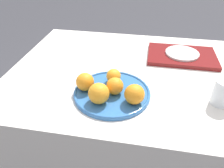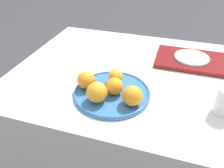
{
  "view_description": "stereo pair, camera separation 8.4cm",
  "coord_description": "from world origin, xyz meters",
  "px_view_note": "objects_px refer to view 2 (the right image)",
  "views": [
    {
      "loc": [
        -0.04,
        -0.87,
        1.27
      ],
      "look_at": [
        -0.16,
        -0.2,
        0.79
      ],
      "focal_mm": 35.0,
      "sensor_mm": 36.0,
      "label": 1
    },
    {
      "loc": [
        0.04,
        -0.85,
        1.27
      ],
      "look_at": [
        -0.16,
        -0.2,
        0.79
      ],
      "focal_mm": 35.0,
      "sensor_mm": 36.0,
      "label": 2
    }
  ],
  "objects_px": {
    "orange_1": "(115,86)",
    "orange_4": "(132,96)",
    "side_plate": "(192,57)",
    "fruit_platter": "(112,92)",
    "orange_3": "(86,80)",
    "serving_tray": "(191,60)",
    "orange_2": "(97,92)",
    "orange_0": "(116,76)"
  },
  "relations": [
    {
      "from": "orange_2",
      "to": "side_plate",
      "type": "relative_size",
      "value": 0.47
    },
    {
      "from": "orange_1",
      "to": "side_plate",
      "type": "distance_m",
      "value": 0.47
    },
    {
      "from": "orange_2",
      "to": "serving_tray",
      "type": "distance_m",
      "value": 0.55
    },
    {
      "from": "orange_4",
      "to": "serving_tray",
      "type": "xyz_separation_m",
      "value": [
        0.2,
        0.42,
        -0.04
      ]
    },
    {
      "from": "orange_4",
      "to": "side_plate",
      "type": "distance_m",
      "value": 0.46
    },
    {
      "from": "orange_0",
      "to": "orange_4",
      "type": "bearing_deg",
      "value": -50.36
    },
    {
      "from": "orange_3",
      "to": "orange_4",
      "type": "xyz_separation_m",
      "value": [
        0.2,
        -0.05,
        0.0
      ]
    },
    {
      "from": "orange_0",
      "to": "orange_3",
      "type": "relative_size",
      "value": 0.84
    },
    {
      "from": "fruit_platter",
      "to": "orange_4",
      "type": "xyz_separation_m",
      "value": [
        0.09,
        -0.05,
        0.04
      ]
    },
    {
      "from": "orange_2",
      "to": "side_plate",
      "type": "bearing_deg",
      "value": 52.61
    },
    {
      "from": "orange_0",
      "to": "fruit_platter",
      "type": "bearing_deg",
      "value": -85.33
    },
    {
      "from": "orange_3",
      "to": "serving_tray",
      "type": "xyz_separation_m",
      "value": [
        0.4,
        0.37,
        -0.04
      ]
    },
    {
      "from": "fruit_platter",
      "to": "orange_1",
      "type": "xyz_separation_m",
      "value": [
        0.01,
        -0.01,
        0.04
      ]
    },
    {
      "from": "orange_1",
      "to": "orange_4",
      "type": "relative_size",
      "value": 0.9
    },
    {
      "from": "orange_3",
      "to": "side_plate",
      "type": "distance_m",
      "value": 0.55
    },
    {
      "from": "orange_1",
      "to": "orange_3",
      "type": "distance_m",
      "value": 0.12
    },
    {
      "from": "orange_0",
      "to": "side_plate",
      "type": "height_order",
      "value": "orange_0"
    },
    {
      "from": "orange_3",
      "to": "orange_4",
      "type": "relative_size",
      "value": 0.96
    },
    {
      "from": "fruit_platter",
      "to": "side_plate",
      "type": "xyz_separation_m",
      "value": [
        0.3,
        0.37,
        0.02
      ]
    },
    {
      "from": "orange_3",
      "to": "orange_4",
      "type": "bearing_deg",
      "value": -13.26
    },
    {
      "from": "orange_0",
      "to": "orange_3",
      "type": "height_order",
      "value": "orange_3"
    },
    {
      "from": "orange_1",
      "to": "orange_4",
      "type": "distance_m",
      "value": 0.09
    },
    {
      "from": "orange_1",
      "to": "serving_tray",
      "type": "height_order",
      "value": "orange_1"
    },
    {
      "from": "orange_3",
      "to": "serving_tray",
      "type": "bearing_deg",
      "value": 42.36
    },
    {
      "from": "fruit_platter",
      "to": "side_plate",
      "type": "height_order",
      "value": "side_plate"
    },
    {
      "from": "orange_2",
      "to": "serving_tray",
      "type": "bearing_deg",
      "value": 52.61
    },
    {
      "from": "orange_0",
      "to": "orange_4",
      "type": "distance_m",
      "value": 0.15
    },
    {
      "from": "fruit_platter",
      "to": "orange_3",
      "type": "height_order",
      "value": "orange_3"
    },
    {
      "from": "orange_4",
      "to": "serving_tray",
      "type": "relative_size",
      "value": 0.22
    },
    {
      "from": "orange_3",
      "to": "orange_2",
      "type": "bearing_deg",
      "value": -43.36
    },
    {
      "from": "fruit_platter",
      "to": "orange_1",
      "type": "distance_m",
      "value": 0.04
    },
    {
      "from": "orange_1",
      "to": "orange_2",
      "type": "height_order",
      "value": "orange_2"
    },
    {
      "from": "orange_2",
      "to": "orange_3",
      "type": "distance_m",
      "value": 0.1
    },
    {
      "from": "fruit_platter",
      "to": "orange_3",
      "type": "bearing_deg",
      "value": -179.2
    },
    {
      "from": "orange_1",
      "to": "serving_tray",
      "type": "xyz_separation_m",
      "value": [
        0.28,
        0.37,
        -0.04
      ]
    },
    {
      "from": "orange_4",
      "to": "orange_0",
      "type": "bearing_deg",
      "value": 129.64
    },
    {
      "from": "orange_1",
      "to": "orange_4",
      "type": "height_order",
      "value": "orange_4"
    },
    {
      "from": "fruit_platter",
      "to": "orange_2",
      "type": "height_order",
      "value": "orange_2"
    },
    {
      "from": "orange_2",
      "to": "side_plate",
      "type": "xyz_separation_m",
      "value": [
        0.33,
        0.44,
        -0.03
      ]
    },
    {
      "from": "orange_0",
      "to": "side_plate",
      "type": "bearing_deg",
      "value": 44.62
    },
    {
      "from": "orange_2",
      "to": "orange_4",
      "type": "xyz_separation_m",
      "value": [
        0.13,
        0.02,
        -0.0
      ]
    },
    {
      "from": "orange_0",
      "to": "orange_4",
      "type": "height_order",
      "value": "orange_4"
    }
  ]
}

